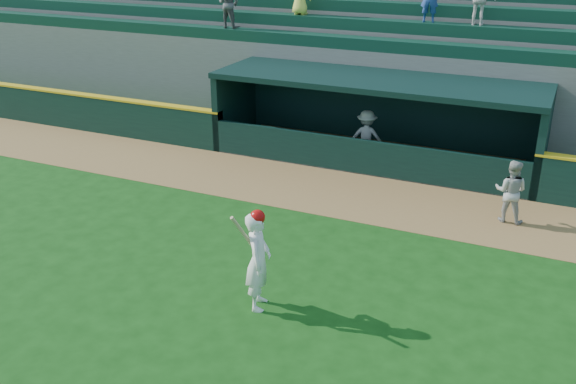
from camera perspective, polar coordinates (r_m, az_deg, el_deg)
name	(u,v)px	position (r m, az deg, el deg)	size (l,w,h in m)	color
ground	(254,282)	(12.73, -3.01, -7.96)	(120.00, 120.00, 0.00)	#124210
warning_track	(340,193)	(16.75, 4.67, -0.10)	(40.00, 3.00, 0.01)	olive
field_wall_left	(29,105)	(24.49, -22.02, 7.19)	(15.50, 0.30, 1.20)	black
wall_stripe_left	(26,87)	(24.34, -22.24, 8.61)	(15.50, 0.32, 0.06)	gold
dugout_player_front	(511,191)	(15.74, 19.19, 0.06)	(0.74, 0.57, 1.51)	#ACACA7
dugout_player_inside	(366,137)	(18.77, 6.97, 4.88)	(1.01, 0.58, 1.57)	#ADADA7
dugout	(378,113)	(19.11, 8.02, 6.95)	(9.40, 2.80, 2.46)	slate
stands	(419,51)	(23.19, 11.53, 12.16)	(34.50, 6.25, 7.61)	slate
batter_at_plate	(258,259)	(11.50, -2.67, -6.01)	(0.63, 0.86, 1.95)	white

